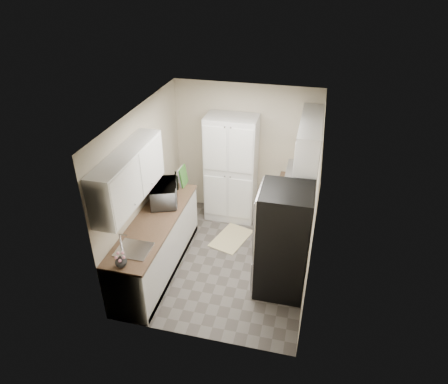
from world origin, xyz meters
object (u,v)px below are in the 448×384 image
object	(u,v)px
pantry_cabinet	(231,169)
microwave	(164,193)
toaster_oven	(299,175)
electric_range	(289,231)
refrigerator	(283,242)
wine_bottle	(176,181)

from	to	relation	value
pantry_cabinet	microwave	size ratio (longest dim) A/B	3.32
microwave	toaster_oven	xyz separation A→B (m)	(2.04, 1.21, -0.05)
toaster_oven	pantry_cabinet	bearing A→B (deg)	172.27
toaster_oven	microwave	bearing A→B (deg)	-156.19
electric_range	microwave	world-z (taller)	microwave
pantry_cabinet	refrigerator	xyz separation A→B (m)	(1.14, -1.73, -0.15)
microwave	toaster_oven	world-z (taller)	microwave
microwave	toaster_oven	distance (m)	2.37
electric_range	refrigerator	world-z (taller)	refrigerator
pantry_cabinet	electric_range	size ratio (longest dim) A/B	1.77
electric_range	refrigerator	bearing A→B (deg)	-92.48
microwave	electric_range	bearing A→B (deg)	-101.94
wine_bottle	toaster_oven	world-z (taller)	wine_bottle
electric_range	toaster_oven	xyz separation A→B (m)	(0.05, 0.91, 0.56)
refrigerator	pantry_cabinet	bearing A→B (deg)	123.46
refrigerator	wine_bottle	bearing A→B (deg)	154.00
pantry_cabinet	electric_range	distance (m)	1.58
electric_range	pantry_cabinet	bearing A→B (deg)	141.78
wine_bottle	refrigerator	bearing A→B (deg)	-26.00
pantry_cabinet	microwave	world-z (taller)	pantry_cabinet
toaster_oven	electric_range	bearing A→B (deg)	-99.81
toaster_oven	refrigerator	bearing A→B (deg)	-99.57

